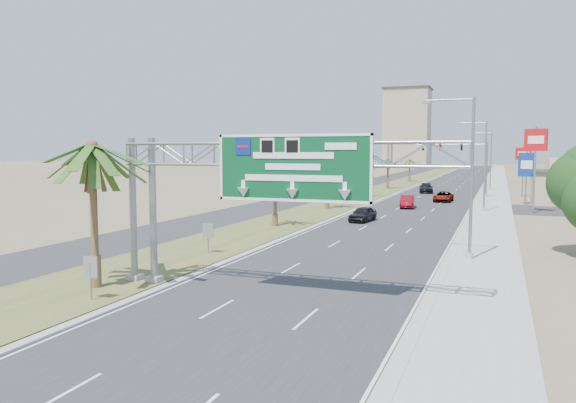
# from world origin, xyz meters

# --- Properties ---
(ground) EXTENTS (600.00, 600.00, 0.00)m
(ground) POSITION_xyz_m (0.00, 0.00, 0.00)
(ground) COLOR #8C7A59
(ground) RESTS_ON ground
(road) EXTENTS (12.00, 300.00, 0.02)m
(road) POSITION_xyz_m (0.00, 110.00, 0.01)
(road) COLOR #28282B
(road) RESTS_ON ground
(sidewalk_right) EXTENTS (4.00, 300.00, 0.10)m
(sidewalk_right) POSITION_xyz_m (8.50, 110.00, 0.05)
(sidewalk_right) COLOR #9E9B93
(sidewalk_right) RESTS_ON ground
(median_grass) EXTENTS (7.00, 300.00, 0.12)m
(median_grass) POSITION_xyz_m (-10.00, 110.00, 0.06)
(median_grass) COLOR #475A27
(median_grass) RESTS_ON ground
(opposing_road) EXTENTS (8.00, 300.00, 0.02)m
(opposing_road) POSITION_xyz_m (-17.00, 110.00, 0.01)
(opposing_road) COLOR #28282B
(opposing_road) RESTS_ON ground
(sign_gantry) EXTENTS (16.75, 1.24, 7.50)m
(sign_gantry) POSITION_xyz_m (-1.06, 9.93, 6.06)
(sign_gantry) COLOR gray
(sign_gantry) RESTS_ON ground
(palm_near) EXTENTS (5.70, 5.70, 8.35)m
(palm_near) POSITION_xyz_m (-9.20, 8.00, 6.93)
(palm_near) COLOR brown
(palm_near) RESTS_ON ground
(palm_row_b) EXTENTS (3.99, 3.99, 5.95)m
(palm_row_b) POSITION_xyz_m (-9.50, 32.00, 4.90)
(palm_row_b) COLOR brown
(palm_row_b) RESTS_ON ground
(palm_row_c) EXTENTS (3.99, 3.99, 6.75)m
(palm_row_c) POSITION_xyz_m (-9.50, 48.00, 5.66)
(palm_row_c) COLOR brown
(palm_row_c) RESTS_ON ground
(palm_row_d) EXTENTS (3.99, 3.99, 5.45)m
(palm_row_d) POSITION_xyz_m (-9.50, 66.00, 4.42)
(palm_row_d) COLOR brown
(palm_row_d) RESTS_ON ground
(palm_row_e) EXTENTS (3.99, 3.99, 6.15)m
(palm_row_e) POSITION_xyz_m (-9.50, 85.00, 5.09)
(palm_row_e) COLOR brown
(palm_row_e) RESTS_ON ground
(palm_row_f) EXTENTS (3.99, 3.99, 5.75)m
(palm_row_f) POSITION_xyz_m (-9.50, 110.00, 4.71)
(palm_row_f) COLOR brown
(palm_row_f) RESTS_ON ground
(streetlight_near) EXTENTS (3.27, 0.44, 10.00)m
(streetlight_near) POSITION_xyz_m (7.30, 22.00, 4.69)
(streetlight_near) COLOR gray
(streetlight_near) RESTS_ON ground
(streetlight_mid) EXTENTS (3.27, 0.44, 10.00)m
(streetlight_mid) POSITION_xyz_m (7.30, 52.00, 4.69)
(streetlight_mid) COLOR gray
(streetlight_mid) RESTS_ON ground
(streetlight_far) EXTENTS (3.27, 0.44, 10.00)m
(streetlight_far) POSITION_xyz_m (7.30, 88.00, 4.69)
(streetlight_far) COLOR gray
(streetlight_far) RESTS_ON ground
(signal_mast) EXTENTS (10.28, 0.71, 8.00)m
(signal_mast) POSITION_xyz_m (5.17, 71.97, 4.85)
(signal_mast) COLOR gray
(signal_mast) RESTS_ON ground
(median_signback_a) EXTENTS (0.75, 0.08, 2.08)m
(median_signback_a) POSITION_xyz_m (-7.80, 6.00, 1.45)
(median_signback_a) COLOR gray
(median_signback_a) RESTS_ON ground
(median_signback_b) EXTENTS (0.75, 0.08, 2.08)m
(median_signback_b) POSITION_xyz_m (-8.50, 18.00, 1.45)
(median_signback_b) COLOR gray
(median_signback_b) RESTS_ON ground
(tower_distant) EXTENTS (20.00, 16.00, 35.00)m
(tower_distant) POSITION_xyz_m (-32.00, 250.00, 17.50)
(tower_distant) COLOR gray
(tower_distant) RESTS_ON ground
(building_distant_left) EXTENTS (24.00, 14.00, 6.00)m
(building_distant_left) POSITION_xyz_m (-45.00, 160.00, 3.00)
(building_distant_left) COLOR tan
(building_distant_left) RESTS_ON ground
(car_left_lane) EXTENTS (2.21, 4.42, 1.45)m
(car_left_lane) POSITION_xyz_m (-3.10, 38.60, 0.72)
(car_left_lane) COLOR black
(car_left_lane) RESTS_ON ground
(car_mid_lane) EXTENTS (2.11, 4.68, 1.49)m
(car_mid_lane) POSITION_xyz_m (-1.15, 53.20, 0.74)
(car_mid_lane) COLOR maroon
(car_mid_lane) RESTS_ON ground
(car_right_lane) EXTENTS (2.45, 4.89, 1.33)m
(car_right_lane) POSITION_xyz_m (2.09, 63.09, 0.66)
(car_right_lane) COLOR gray
(car_right_lane) RESTS_ON ground
(car_far) EXTENTS (2.83, 5.48, 1.52)m
(car_far) POSITION_xyz_m (-2.07, 78.58, 0.76)
(car_far) COLOR black
(car_far) RESTS_ON ground
(pole_sign_red_near) EXTENTS (2.32, 1.24, 9.34)m
(pole_sign_red_near) POSITION_xyz_m (12.55, 52.05, 7.38)
(pole_sign_red_near) COLOR gray
(pole_sign_red_near) RESTS_ON ground
(pole_sign_blue) EXTENTS (1.98, 0.99, 6.75)m
(pole_sign_blue) POSITION_xyz_m (12.14, 62.40, 4.84)
(pole_sign_blue) COLOR gray
(pole_sign_blue) RESTS_ON ground
(pole_sign_red_far) EXTENTS (2.22, 0.69, 7.46)m
(pole_sign_red_far) POSITION_xyz_m (12.18, 75.55, 5.85)
(pole_sign_red_far) COLOR gray
(pole_sign_red_far) RESTS_ON ground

